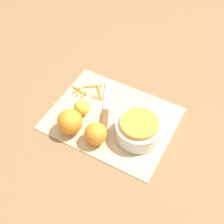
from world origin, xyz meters
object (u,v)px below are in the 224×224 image
at_px(bowl_speckled, 139,129).
at_px(knife, 105,117).
at_px(orange_left, 70,122).
at_px(orange_right, 95,133).
at_px(lemon, 82,107).

relative_size(bowl_speckled, knife, 0.62).
height_order(knife, orange_left, orange_left).
height_order(orange_right, lemon, orange_right).
xyz_separation_m(knife, orange_right, (-0.02, 0.09, 0.03)).
bearing_deg(knife, orange_left, 116.54).
height_order(knife, lemon, lemon).
relative_size(bowl_speckled, lemon, 2.75).
height_order(bowl_speckled, knife, bowl_speckled).
bearing_deg(bowl_speckled, knife, -4.76).
height_order(orange_left, orange_right, orange_left).
bearing_deg(orange_left, lemon, -85.55).
bearing_deg(lemon, bowl_speckled, -178.30).
bearing_deg(bowl_speckled, orange_left, 22.87).
distance_m(bowl_speckled, knife, 0.13).
bearing_deg(bowl_speckled, orange_right, 36.32).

